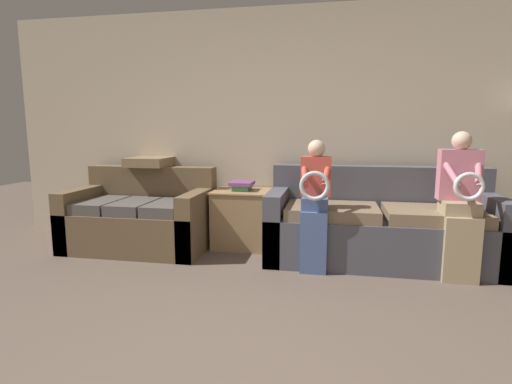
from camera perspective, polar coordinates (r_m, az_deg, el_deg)
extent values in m
cube|color=beige|center=(4.44, 5.37, 9.09)|extent=(6.64, 0.06, 2.55)
cube|color=#4C4C56|center=(4.01, 17.16, -6.46)|extent=(2.12, 0.86, 0.44)
cube|color=#4C4C56|center=(4.25, 16.96, 0.53)|extent=(2.12, 0.20, 0.45)
cube|color=#4C4C56|center=(3.99, 3.09, -4.48)|extent=(0.16, 0.86, 0.67)
cube|color=#4C4C56|center=(4.21, 30.63, -5.02)|extent=(0.16, 0.86, 0.67)
cube|color=#7A664C|center=(3.83, 10.80, -2.72)|extent=(0.85, 0.62, 0.11)
cube|color=#7A664C|center=(3.93, 24.03, -3.02)|extent=(0.85, 0.62, 0.11)
cube|color=brown|center=(4.45, -16.23, -5.08)|extent=(1.46, 0.87, 0.42)
cube|color=brown|center=(4.67, -14.58, 0.93)|extent=(1.46, 0.20, 0.43)
cube|color=brown|center=(4.75, -23.28, -3.24)|extent=(0.16, 0.87, 0.63)
cube|color=brown|center=(4.17, -8.31, -4.21)|extent=(0.16, 0.87, 0.63)
cube|color=#514C47|center=(4.50, -21.26, -1.74)|extent=(0.36, 0.63, 0.11)
cube|color=#514C47|center=(4.31, -16.98, -1.97)|extent=(0.36, 0.63, 0.11)
cube|color=#514C47|center=(4.15, -12.33, -2.19)|extent=(0.36, 0.63, 0.11)
cube|color=#475B8E|center=(3.56, 8.21, -7.17)|extent=(0.23, 0.10, 0.55)
cube|color=#475B8E|center=(3.62, 8.43, -1.53)|extent=(0.23, 0.28, 0.11)
cube|color=#C64C3D|center=(3.66, 8.56, 2.26)|extent=(0.27, 0.14, 0.36)
sphere|color=beige|center=(3.64, 8.65, 6.16)|extent=(0.16, 0.16, 0.16)
torus|color=silver|center=(3.40, 8.35, 0.86)|extent=(0.26, 0.04, 0.26)
cylinder|color=#C64C3D|center=(3.53, 6.96, 2.49)|extent=(0.09, 0.30, 0.21)
cylinder|color=#C64C3D|center=(3.52, 10.00, 2.41)|extent=(0.09, 0.30, 0.21)
cube|color=tan|center=(3.71, 27.27, -7.42)|extent=(0.28, 0.10, 0.55)
cube|color=tan|center=(3.77, 27.03, -2.00)|extent=(0.28, 0.28, 0.11)
cube|color=#D17A8E|center=(3.80, 27.02, 2.21)|extent=(0.33, 0.14, 0.43)
sphere|color=beige|center=(3.78, 27.33, 6.52)|extent=(0.16, 0.16, 0.16)
torus|color=silver|center=(3.55, 28.14, 0.68)|extent=(0.23, 0.04, 0.23)
cylinder|color=#D17A8E|center=(3.64, 26.06, 2.54)|extent=(0.13, 0.31, 0.24)
cylinder|color=#D17A8E|center=(3.70, 29.19, 2.40)|extent=(0.13, 0.31, 0.24)
cube|color=#9E7A51|center=(4.32, -1.89, -3.81)|extent=(0.59, 0.51, 0.62)
cube|color=tan|center=(4.26, -1.91, 0.14)|extent=(0.61, 0.53, 0.02)
cube|color=#3D8451|center=(4.27, -1.99, 0.63)|extent=(0.17, 0.24, 0.05)
cube|color=#7A4284|center=(4.26, -2.01, 1.24)|extent=(0.24, 0.28, 0.04)
cube|color=#846B4C|center=(4.65, -14.99, 4.18)|extent=(0.44, 0.44, 0.10)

